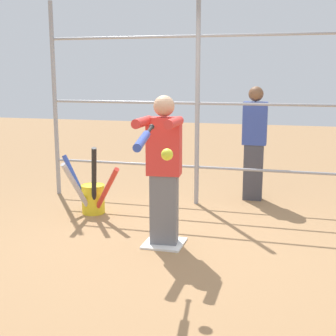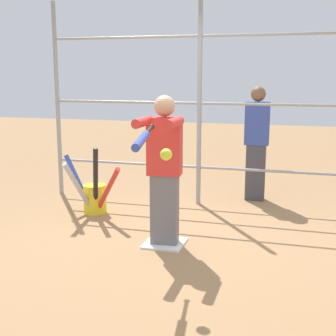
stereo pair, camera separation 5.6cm
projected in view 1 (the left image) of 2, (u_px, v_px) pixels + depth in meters
name	position (u px, v px, depth m)	size (l,w,h in m)	color
ground_plane	(164.00, 244.00, 4.80)	(24.00, 24.00, 0.00)	#9E754C
home_plate	(164.00, 243.00, 4.80)	(0.40, 0.40, 0.02)	white
fence_backstop	(197.00, 103.00, 6.05)	(4.16, 0.06, 2.69)	#939399
batter	(164.00, 166.00, 4.63)	(0.39, 0.53, 1.52)	slate
baseball_bat_swinging	(143.00, 139.00, 3.70)	(0.19, 0.83, 0.12)	black
softball_in_flight	(167.00, 154.00, 3.69)	(0.10, 0.10, 0.10)	yellow
bat_bucket	(92.00, 195.00, 5.79)	(0.92, 0.66, 0.89)	yellow
bystander_behind_fence	(254.00, 142.00, 6.36)	(0.32, 0.20, 1.56)	#3F3F47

